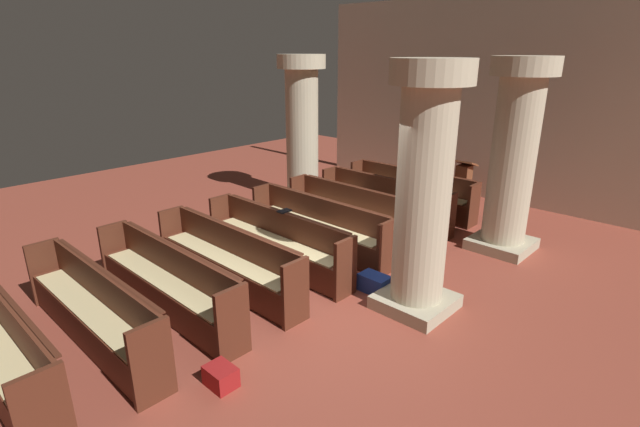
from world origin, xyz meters
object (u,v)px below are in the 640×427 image
pew_row_4 (276,239)px  hymn_book (284,211)px  pew_row_7 (92,307)px  pew_row_2 (353,211)px  pillar_aisle_side (514,154)px  pillar_aisle_rear (424,188)px  pew_row_5 (227,257)px  kneeler_box_red (221,376)px  kneeler_box_blue (374,283)px  pew_row_0 (410,190)px  pew_row_1 (384,199)px  pillar_far_side (302,127)px  pew_row_6 (167,280)px  lectern (462,187)px  pew_row_3 (318,224)px

pew_row_4 → hymn_book: bearing=92.1°
pew_row_7 → pew_row_2: bearing=90.0°
pillar_aisle_side → pillar_aisle_rear: bearing=-90.0°
pew_row_7 → pillar_aisle_side: (2.35, 6.11, 1.22)m
pew_row_5 → kneeler_box_red: (1.74, -1.37, -0.36)m
pillar_aisle_rear → kneeler_box_blue: bearing=-178.1°
pew_row_0 → pew_row_1: same height
pew_row_0 → pew_row_2: size_ratio=1.00×
pew_row_1 → pillar_far_side: bearing=-179.0°
pew_row_6 → pew_row_7: (0.00, -0.97, 0.00)m
pillar_far_side → kneeler_box_red: pillar_far_side is taller
lectern → pew_row_6: bearing=-95.9°
pew_row_0 → kneeler_box_red: (1.74, -6.20, -0.36)m
pew_row_0 → kneeler_box_red: bearing=-74.3°
kneeler_box_red → pew_row_3: bearing=117.8°
pew_row_2 → pillar_far_side: pillar_far_side is taller
pillar_aisle_rear → lectern: size_ratio=3.00×
pew_row_1 → pew_row_4: size_ratio=1.00×
pillar_far_side → kneeler_box_red: size_ratio=9.89×
pillar_far_side → pillar_aisle_rear: size_ratio=1.00×
pew_row_4 → pew_row_5: bearing=-90.0°
pew_row_0 → kneeler_box_blue: bearing=-64.3°
pillar_aisle_side → hymn_book: size_ratio=14.78×
pew_row_2 → pillar_aisle_side: (2.35, 1.28, 1.22)m
pew_row_0 → hymn_book: (-0.01, -3.67, 0.43)m
pew_row_1 → pew_row_3: bearing=-90.0°
pew_row_3 → pew_row_4: 0.97m
pew_row_4 → pillar_aisle_side: bearing=53.8°
pew_row_0 → pillar_far_side: (-2.30, -1.01, 1.22)m
hymn_book → pew_row_2: bearing=89.8°
pew_row_2 → kneeler_box_red: bearing=-67.8°
lectern → pillar_aisle_rear: bearing=-69.7°
pew_row_3 → pew_row_1: bearing=90.0°
pew_row_0 → kneeler_box_red: size_ratio=9.10×
pew_row_3 → lectern: size_ratio=2.76×
pew_row_1 → pew_row_2: same height
lectern → pillar_aisle_side: bearing=-45.3°
pillar_aisle_rear → kneeler_box_red: (-0.61, -2.76, -1.58)m
pew_row_4 → hymn_book: size_ratio=13.60×
pew_row_6 → pew_row_2: bearing=90.0°
pew_row_4 → pillar_aisle_side: size_ratio=0.92×
pew_row_3 → pew_row_6: size_ratio=1.00×
pew_row_5 → kneeler_box_blue: pew_row_5 is taller
pew_row_6 → pew_row_0: bearing=90.0°
pew_row_0 → pew_row_1: bearing=-90.0°
pew_row_0 → pew_row_1: size_ratio=1.00×
pew_row_4 → lectern: bearing=81.8°
pew_row_0 → pillar_far_side: pillar_far_side is taller
pillar_aisle_rear → hymn_book: size_ratio=14.78×
pew_row_2 → pillar_aisle_rear: bearing=-32.7°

